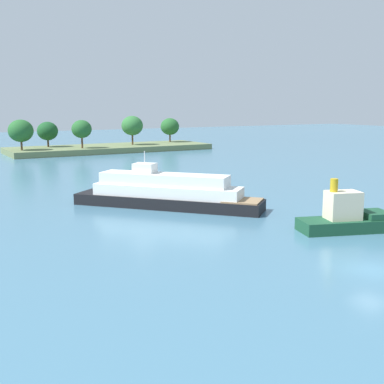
# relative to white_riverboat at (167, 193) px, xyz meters

# --- Properties ---
(ground_plane) EXTENTS (400.00, 400.00, 0.00)m
(ground_plane) POSITION_rel_white_riverboat_xyz_m (2.39, -26.94, -1.68)
(ground_plane) COLOR teal
(treeline_island) EXTENTS (50.01, 16.24, 8.71)m
(treeline_island) POSITION_rel_white_riverboat_xyz_m (18.46, 69.54, 0.82)
(treeline_island) COLOR #66754C
(treeline_island) RESTS_ON ground
(white_riverboat) EXTENTS (17.56, 19.29, 6.36)m
(white_riverboat) POSITION_rel_white_riverboat_xyz_m (0.00, 0.00, 0.00)
(white_riverboat) COLOR black
(white_riverboat) RESTS_ON ground
(tugboat) EXTENTS (9.13, 5.87, 4.95)m
(tugboat) POSITION_rel_white_riverboat_xyz_m (9.40, -18.06, -0.42)
(tugboat) COLOR #19472D
(tugboat) RESTS_ON ground
(small_motorboat) EXTENTS (1.63, 6.10, 1.00)m
(small_motorboat) POSITION_rel_white_riverboat_xyz_m (8.36, 13.49, -1.41)
(small_motorboat) COLOR black
(small_motorboat) RESTS_ON ground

